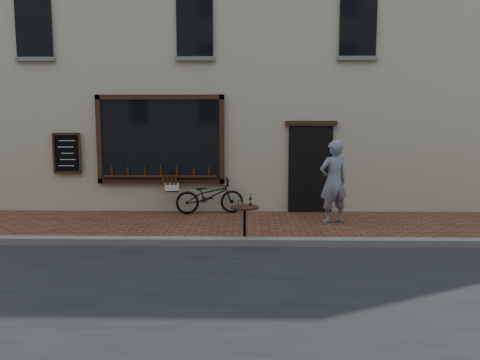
{
  "coord_description": "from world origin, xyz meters",
  "views": [
    {
      "loc": [
        0.36,
        -8.38,
        2.29
      ],
      "look_at": [
        0.16,
        1.2,
        1.1
      ],
      "focal_mm": 35.0,
      "sensor_mm": 36.0,
      "label": 1
    }
  ],
  "objects": [
    {
      "name": "pedestrian",
      "position": [
        2.27,
        2.2,
        0.94
      ],
      "size": [
        0.8,
        0.66,
        1.89
      ],
      "primitive_type": "imported",
      "rotation": [
        0.0,
        0.0,
        3.5
      ],
      "color": "slate",
      "rests_on": "ground"
    },
    {
      "name": "cargo_bicycle",
      "position": [
        -0.68,
        3.19,
        0.46
      ],
      "size": [
        2.05,
        0.89,
        0.96
      ],
      "rotation": [
        0.0,
        0.0,
        1.75
      ],
      "color": "black",
      "rests_on": "ground"
    },
    {
      "name": "kerb",
      "position": [
        0.0,
        0.2,
        0.06
      ],
      "size": [
        90.0,
        0.25,
        0.12
      ],
      "primitive_type": "cube",
      "color": "slate",
      "rests_on": "ground"
    },
    {
      "name": "bistro_table",
      "position": [
        0.27,
        0.35,
        0.5
      ],
      "size": [
        0.55,
        0.55,
        0.94
      ],
      "color": "black",
      "rests_on": "ground"
    },
    {
      "name": "ground",
      "position": [
        0.0,
        0.0,
        0.0
      ],
      "size": [
        90.0,
        90.0,
        0.0
      ],
      "primitive_type": "plane",
      "color": "#5D2C1E",
      "rests_on": "ground"
    },
    {
      "name": "shop_building",
      "position": [
        0.0,
        6.5,
        5.0
      ],
      "size": [
        28.0,
        6.2,
        10.0
      ],
      "color": "#BBAF93",
      "rests_on": "ground"
    }
  ]
}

